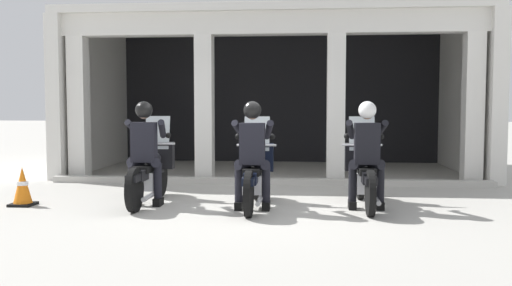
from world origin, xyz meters
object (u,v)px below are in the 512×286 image
object	(u,v)px
police_officer_left	(145,144)
motorcycle_right	(364,173)
police_officer_right	(367,146)
traffic_cone_flank	(23,187)
motorcycle_left	(150,171)
police_officer_center	(252,146)
motorcycle_center	(254,173)

from	to	relation	value
police_officer_left	motorcycle_right	world-z (taller)	police_officer_left
police_officer_right	traffic_cone_flank	world-z (taller)	police_officer_right
traffic_cone_flank	motorcycle_left	bearing A→B (deg)	13.92
police_officer_center	police_officer_right	bearing A→B (deg)	7.77
motorcycle_left	police_officer_left	size ratio (longest dim) A/B	1.29
motorcycle_left	traffic_cone_flank	world-z (taller)	motorcycle_left
police_officer_left	traffic_cone_flank	size ratio (longest dim) A/B	2.69
motorcycle_center	motorcycle_right	distance (m)	1.67
motorcycle_left	motorcycle_center	xyz separation A→B (m)	(1.66, -0.19, 0.00)
police_officer_left	police_officer_center	size ratio (longest dim) A/B	1.00
motorcycle_right	police_officer_right	distance (m)	0.52
motorcycle_center	police_officer_center	size ratio (longest dim) A/B	1.29
police_officer_left	motorcycle_right	distance (m)	3.36
motorcycle_left	traffic_cone_flank	bearing A→B (deg)	-166.29
police_officer_center	police_officer_right	world-z (taller)	same
motorcycle_center	motorcycle_right	bearing A→B (deg)	7.77
motorcycle_center	traffic_cone_flank	distance (m)	3.53
motorcycle_left	motorcycle_center	size ratio (longest dim) A/B	1.00
motorcycle_left	traffic_cone_flank	distance (m)	1.93
motorcycle_center	police_officer_center	distance (m)	0.52
police_officer_left	traffic_cone_flank	world-z (taller)	police_officer_left
motorcycle_center	traffic_cone_flank	bearing A→B (deg)	-174.55
motorcycle_center	police_officer_left	bearing A→B (deg)	-175.71
motorcycle_left	motorcycle_right	distance (m)	3.32
motorcycle_left	traffic_cone_flank	size ratio (longest dim) A/B	3.46
police_officer_center	motorcycle_left	bearing A→B (deg)	165.12
motorcycle_center	police_officer_right	distance (m)	1.72
police_officer_center	motorcycle_right	bearing A→B (deg)	17.14
police_officer_right	motorcycle_left	bearing A→B (deg)	170.59
police_officer_right	police_officer_left	bearing A→B (deg)	175.48
motorcycle_center	traffic_cone_flank	world-z (taller)	motorcycle_center
motorcycle_center	motorcycle_right	xyz separation A→B (m)	(1.66, 0.20, 0.00)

